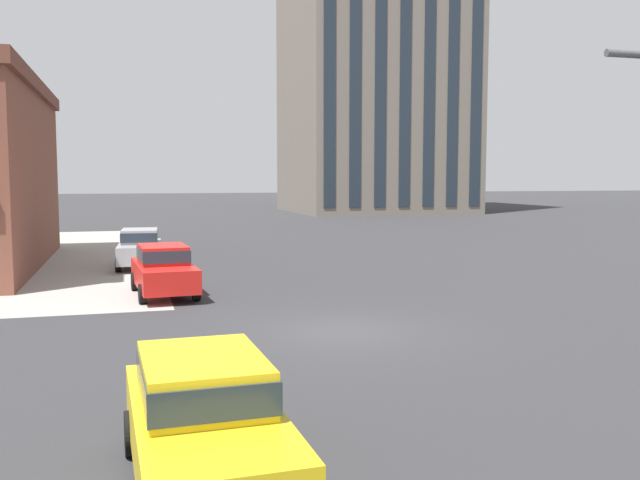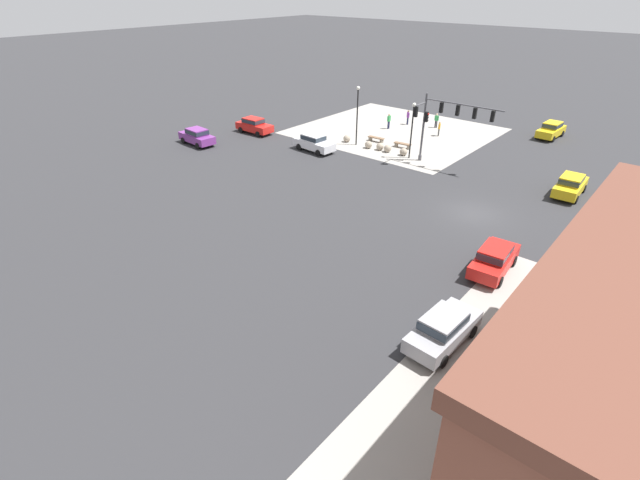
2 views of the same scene
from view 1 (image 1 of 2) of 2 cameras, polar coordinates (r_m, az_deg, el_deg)
The scene contains 5 objects.
ground_plane at distance 17.85m, azimuth 1.94°, elevation -7.53°, with size 320.00×320.00×0.00m, color #2D2D30.
car_cross_eastbound at distance 31.10m, azimuth -14.71°, elevation -0.53°, with size 2.07×4.49×1.68m.
car_cross_westbound at distance 9.11m, azimuth -9.56°, elevation -14.21°, with size 2.01×4.46×1.68m.
car_main_mid at distance 23.56m, azimuth -12.84°, elevation -2.28°, with size 2.14×4.52×1.68m.
residential_tower_skyline_right at distance 82.45m, azimuth 4.53°, elevation 19.05°, with size 19.07×18.95×47.35m.
Camera 1 is at (-5.26, -16.60, 3.93)m, focal length 38.62 mm.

